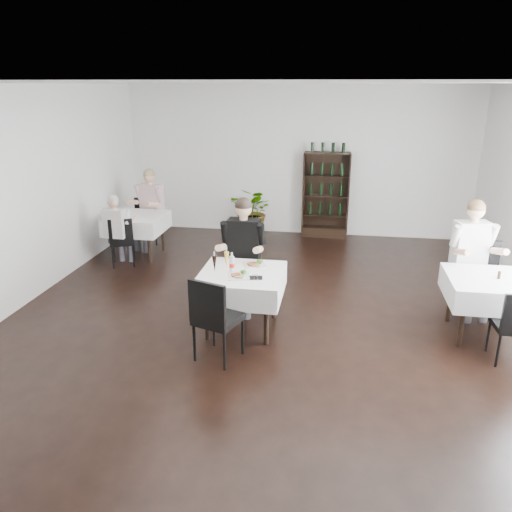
{
  "coord_description": "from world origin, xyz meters",
  "views": [
    {
      "loc": [
        0.82,
        -5.69,
        2.99
      ],
      "look_at": [
        -0.15,
        0.2,
        0.93
      ],
      "focal_mm": 35.0,
      "sensor_mm": 36.0,
      "label": 1
    }
  ],
  "objects_px": {
    "wine_shelf": "(326,196)",
    "potted_tree": "(254,211)",
    "main_table": "(242,283)",
    "diner_main": "(243,247)"
  },
  "relations": [
    {
      "from": "wine_shelf",
      "to": "diner_main",
      "type": "height_order",
      "value": "wine_shelf"
    },
    {
      "from": "wine_shelf",
      "to": "main_table",
      "type": "xyz_separation_m",
      "value": [
        -0.9,
        -4.31,
        -0.23
      ]
    },
    {
      "from": "wine_shelf",
      "to": "potted_tree",
      "type": "distance_m",
      "value": 1.5
    },
    {
      "from": "main_table",
      "to": "diner_main",
      "type": "distance_m",
      "value": 0.67
    },
    {
      "from": "wine_shelf",
      "to": "main_table",
      "type": "relative_size",
      "value": 1.7
    },
    {
      "from": "diner_main",
      "to": "main_table",
      "type": "bearing_deg",
      "value": -80.51
    },
    {
      "from": "potted_tree",
      "to": "wine_shelf",
      "type": "bearing_deg",
      "value": 4.49
    },
    {
      "from": "potted_tree",
      "to": "main_table",
      "type": "bearing_deg",
      "value": -82.45
    },
    {
      "from": "wine_shelf",
      "to": "diner_main",
      "type": "relative_size",
      "value": 1.12
    },
    {
      "from": "wine_shelf",
      "to": "potted_tree",
      "type": "xyz_separation_m",
      "value": [
        -1.46,
        -0.11,
        -0.35
      ]
    }
  ]
}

